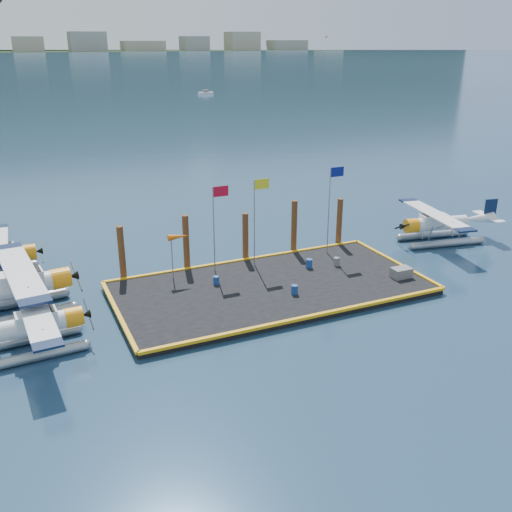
{
  "coord_description": "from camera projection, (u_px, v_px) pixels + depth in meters",
  "views": [
    {
      "loc": [
        -14.93,
        -30.79,
        15.42
      ],
      "look_at": [
        -0.18,
        2.0,
        1.8
      ],
      "focal_mm": 40.0,
      "sensor_mm": 36.0,
      "label": 1
    }
  ],
  "objects": [
    {
      "name": "far_backdrop",
      "position": [
        82.0,
        43.0,
        1607.9
      ],
      "size": [
        3050.0,
        2050.0,
        810.0
      ],
      "color": "black",
      "rests_on": "ground"
    },
    {
      "name": "flagpole_yellow",
      "position": [
        257.0,
        209.0,
        39.36
      ],
      "size": [
        1.14,
        0.08,
        6.2
      ],
      "color": "gray",
      "rests_on": "dock"
    },
    {
      "name": "dock_bumpers",
      "position": [
        271.0,
        284.0,
        37.28
      ],
      "size": [
        20.25,
        10.25,
        0.18
      ],
      "primitive_type": null,
      "color": "orange",
      "rests_on": "dock"
    },
    {
      "name": "piling_0",
      "position": [
        122.0,
        255.0,
        38.09
      ],
      "size": [
        0.44,
        0.44,
        4.0
      ],
      "primitive_type": "cylinder",
      "color": "#4D2416",
      "rests_on": "ground"
    },
    {
      "name": "flagpole_blue",
      "position": [
        332.0,
        197.0,
        41.6
      ],
      "size": [
        1.14,
        0.08,
        6.5
      ],
      "color": "gray",
      "rests_on": "dock"
    },
    {
      "name": "piling_2",
      "position": [
        245.0,
        238.0,
        41.58
      ],
      "size": [
        0.44,
        0.44,
        3.8
      ],
      "primitive_type": "cylinder",
      "color": "#4D2416",
      "rests_on": "ground"
    },
    {
      "name": "crate",
      "position": [
        401.0,
        273.0,
        38.51
      ],
      "size": [
        1.33,
        0.88,
        0.66
      ],
      "primitive_type": "cube",
      "color": "slate",
      "rests_on": "dock"
    },
    {
      "name": "seaplane_a",
      "position": [
        30.0,
        329.0,
        29.65
      ],
      "size": [
        8.04,
        8.87,
        3.15
      ],
      "rotation": [
        0.0,
        0.0,
        -1.51
      ],
      "color": "gray",
      "rests_on": "ground"
    },
    {
      "name": "windsock",
      "position": [
        178.0,
        238.0,
        37.62
      ],
      "size": [
        1.4,
        0.44,
        3.12
      ],
      "color": "gray",
      "rests_on": "dock"
    },
    {
      "name": "ground",
      "position": [
        271.0,
        291.0,
        37.45
      ],
      "size": [
        4000.0,
        4000.0,
        0.0
      ],
      "primitive_type": "plane",
      "color": "#18324A",
      "rests_on": "ground"
    },
    {
      "name": "drum_0",
      "position": [
        216.0,
        280.0,
        37.41
      ],
      "size": [
        0.39,
        0.39,
        0.55
      ],
      "primitive_type": "cylinder",
      "color": "navy",
      "rests_on": "dock"
    },
    {
      "name": "drum_4",
      "position": [
        309.0,
        263.0,
        40.13
      ],
      "size": [
        0.45,
        0.45,
        0.64
      ],
      "primitive_type": "cylinder",
      "color": "navy",
      "rests_on": "dock"
    },
    {
      "name": "drum_2",
      "position": [
        337.0,
        262.0,
        40.53
      ],
      "size": [
        0.42,
        0.42,
        0.59
      ],
      "primitive_type": "cylinder",
      "color": "slate",
      "rests_on": "dock"
    },
    {
      "name": "seaplane_b",
      "position": [
        15.0,
        290.0,
        33.58
      ],
      "size": [
        9.65,
        10.65,
        3.77
      ],
      "rotation": [
        0.0,
        0.0,
        -1.47
      ],
      "color": "gray",
      "rests_on": "ground"
    },
    {
      "name": "seaplane_d",
      "position": [
        437.0,
        226.0,
        45.91
      ],
      "size": [
        8.64,
        9.45,
        3.34
      ],
      "rotation": [
        0.0,
        0.0,
        1.4
      ],
      "color": "gray",
      "rests_on": "ground"
    },
    {
      "name": "piling_4",
      "position": [
        339.0,
        224.0,
        44.61
      ],
      "size": [
        0.44,
        0.44,
        4.0
      ],
      "primitive_type": "cylinder",
      "color": "#4D2416",
      "rests_on": "ground"
    },
    {
      "name": "piling_3",
      "position": [
        294.0,
        228.0,
        43.02
      ],
      "size": [
        0.44,
        0.44,
        4.3
      ],
      "primitive_type": "cylinder",
      "color": "#4D2416",
      "rests_on": "ground"
    },
    {
      "name": "drum_3",
      "position": [
        295.0,
        290.0,
        35.95
      ],
      "size": [
        0.42,
        0.42,
        0.59
      ],
      "primitive_type": "cylinder",
      "color": "navy",
      "rests_on": "dock"
    },
    {
      "name": "dock",
      "position": [
        271.0,
        288.0,
        37.38
      ],
      "size": [
        20.0,
        10.0,
        0.4
      ],
      "primitive_type": "cube",
      "color": "black",
      "rests_on": "ground"
    },
    {
      "name": "flagpole_red",
      "position": [
        216.0,
        216.0,
        38.25
      ],
      "size": [
        1.14,
        0.08,
        6.0
      ],
      "color": "gray",
      "rests_on": "dock"
    },
    {
      "name": "piling_1",
      "position": [
        186.0,
        244.0,
        39.78
      ],
      "size": [
        0.44,
        0.44,
        4.2
      ],
      "primitive_type": "cylinder",
      "color": "#4D2416",
      "rests_on": "ground"
    }
  ]
}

